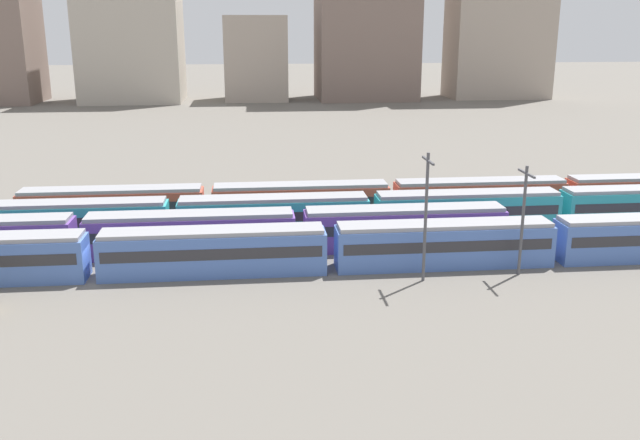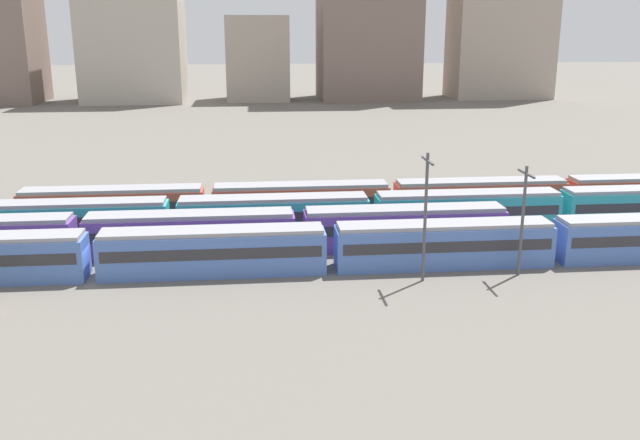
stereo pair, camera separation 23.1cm
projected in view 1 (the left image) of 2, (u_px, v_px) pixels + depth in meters
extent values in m
plane|color=#666059|center=(121.00, 247.00, 62.78)|extent=(600.00, 600.00, 0.00)
cube|color=#4C70BC|center=(214.00, 254.00, 55.71)|extent=(18.00, 3.00, 3.40)
cube|color=#2D2D33|center=(213.00, 249.00, 55.60)|extent=(17.20, 3.06, 0.90)
cube|color=#939399|center=(213.00, 231.00, 55.20)|extent=(17.60, 2.70, 0.35)
cube|color=#4C70BC|center=(444.00, 246.00, 57.58)|extent=(18.00, 3.00, 3.40)
cube|color=#2D2D33|center=(444.00, 241.00, 57.46)|extent=(17.20, 3.06, 0.90)
cube|color=#939399|center=(445.00, 224.00, 57.07)|extent=(17.60, 2.70, 0.35)
cube|color=#6B429E|center=(191.00, 236.00, 60.47)|extent=(18.00, 3.00, 3.40)
cube|color=#2D2D33|center=(191.00, 231.00, 60.36)|extent=(17.20, 3.06, 0.90)
cube|color=#939399|center=(190.00, 215.00, 59.96)|extent=(17.60, 2.70, 0.35)
cube|color=#6B429E|center=(405.00, 229.00, 62.34)|extent=(18.00, 3.00, 3.40)
cube|color=#2D2D33|center=(405.00, 225.00, 62.23)|extent=(17.20, 3.06, 0.90)
cube|color=#939399|center=(405.00, 209.00, 61.83)|extent=(17.60, 2.70, 0.35)
cube|color=teal|center=(69.00, 223.00, 64.31)|extent=(18.00, 3.00, 3.40)
cube|color=#2D2D33|center=(69.00, 219.00, 64.20)|extent=(17.20, 3.06, 0.90)
cube|color=#939399|center=(67.00, 203.00, 63.80)|extent=(17.60, 2.70, 0.35)
cube|color=teal|center=(274.00, 217.00, 66.18)|extent=(18.00, 3.00, 3.40)
cube|color=#2D2D33|center=(274.00, 213.00, 66.07)|extent=(17.20, 3.06, 0.90)
cube|color=#939399|center=(273.00, 198.00, 65.67)|extent=(17.60, 2.70, 0.35)
cube|color=teal|center=(467.00, 212.00, 68.05)|extent=(18.00, 3.00, 3.40)
cube|color=#2D2D33|center=(467.00, 208.00, 67.94)|extent=(17.20, 3.06, 0.90)
cube|color=#939399|center=(468.00, 193.00, 67.54)|extent=(17.60, 2.70, 0.35)
cube|color=#BC4C38|center=(113.00, 208.00, 69.58)|extent=(18.00, 3.00, 3.40)
cube|color=#2D2D33|center=(112.00, 204.00, 69.47)|extent=(17.20, 3.06, 0.90)
cube|color=#939399|center=(111.00, 190.00, 69.08)|extent=(17.60, 2.70, 0.35)
cube|color=#BC4C38|center=(301.00, 203.00, 71.45)|extent=(18.00, 3.00, 3.40)
cube|color=#2D2D33|center=(301.00, 199.00, 71.34)|extent=(17.20, 3.06, 0.90)
cube|color=#939399|center=(301.00, 185.00, 70.94)|extent=(17.60, 2.70, 0.35)
cube|color=#BC4C38|center=(479.00, 198.00, 73.32)|extent=(18.00, 3.00, 3.40)
cube|color=#2D2D33|center=(480.00, 195.00, 73.21)|extent=(17.20, 3.06, 0.90)
cube|color=#939399|center=(481.00, 181.00, 72.81)|extent=(17.60, 2.70, 0.35)
cylinder|color=#4C4C51|center=(523.00, 221.00, 54.76)|extent=(0.24, 0.24, 8.90)
cube|color=#47474C|center=(527.00, 173.00, 53.71)|extent=(0.16, 3.20, 0.16)
cylinder|color=#4C4C51|center=(426.00, 218.00, 53.25)|extent=(0.24, 0.24, 10.18)
cube|color=#47474C|center=(428.00, 161.00, 52.03)|extent=(0.16, 3.20, 0.16)
cube|color=#B2A899|center=(130.00, 29.00, 176.90)|extent=(25.17, 20.97, 36.49)
cube|color=#A89989|center=(256.00, 58.00, 182.05)|extent=(16.11, 16.23, 21.59)
cube|color=#7A665B|center=(366.00, 5.00, 181.29)|extent=(25.54, 21.30, 48.41)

